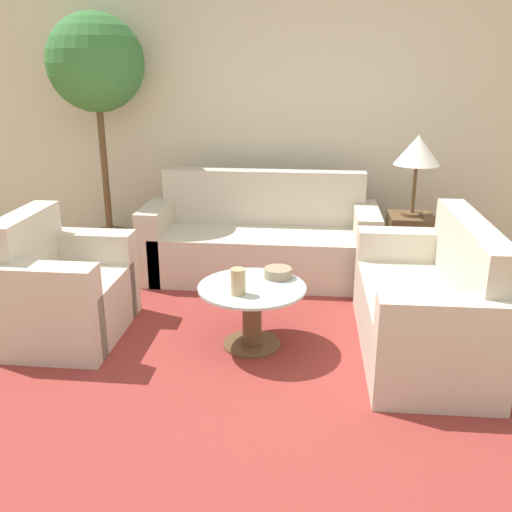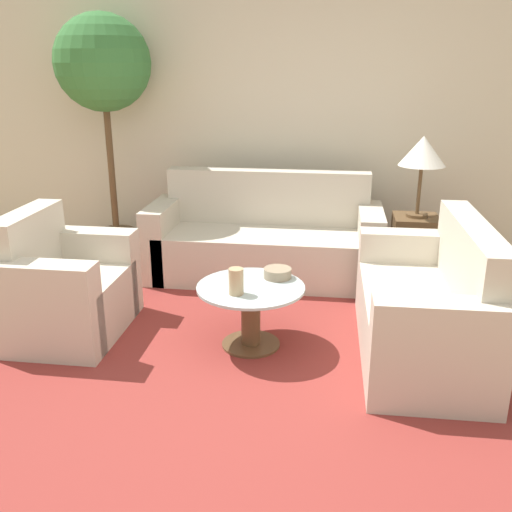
# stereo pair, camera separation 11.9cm
# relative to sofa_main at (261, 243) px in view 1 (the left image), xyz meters

# --- Properties ---
(ground_plane) EXTENTS (14.00, 14.00, 0.00)m
(ground_plane) POSITION_rel_sofa_main_xyz_m (0.18, -2.14, -0.30)
(ground_plane) COLOR #9E754C
(wall_back) EXTENTS (10.00, 0.06, 2.60)m
(wall_back) POSITION_rel_sofa_main_xyz_m (0.18, 0.67, 1.00)
(wall_back) COLOR beige
(wall_back) RESTS_ON ground_plane
(rug) EXTENTS (3.53, 3.55, 0.01)m
(rug) POSITION_rel_sofa_main_xyz_m (0.07, -1.35, -0.29)
(rug) COLOR maroon
(rug) RESTS_ON ground_plane
(sofa_main) EXTENTS (1.99, 0.76, 0.90)m
(sofa_main) POSITION_rel_sofa_main_xyz_m (0.00, 0.00, 0.00)
(sofa_main) COLOR beige
(sofa_main) RESTS_ON ground_plane
(armchair) EXTENTS (0.70, 0.93, 0.86)m
(armchair) POSITION_rel_sofa_main_xyz_m (-1.25, -1.32, 0.00)
(armchair) COLOR beige
(armchair) RESTS_ON ground_plane
(loveseat) EXTENTS (0.75, 1.48, 0.88)m
(loveseat) POSITION_rel_sofa_main_xyz_m (1.23, -1.31, 0.00)
(loveseat) COLOR beige
(loveseat) RESTS_ON ground_plane
(coffee_table) EXTENTS (0.71, 0.71, 0.43)m
(coffee_table) POSITION_rel_sofa_main_xyz_m (0.07, -1.35, -0.02)
(coffee_table) COLOR brown
(coffee_table) RESTS_ON ground_plane
(side_table) EXTENTS (0.37, 0.37, 0.59)m
(side_table) POSITION_rel_sofa_main_xyz_m (1.27, -0.04, -0.00)
(side_table) COLOR brown
(side_table) RESTS_ON ground_plane
(table_lamp) EXTENTS (0.37, 0.37, 0.66)m
(table_lamp) POSITION_rel_sofa_main_xyz_m (1.27, -0.04, 0.82)
(table_lamp) COLOR brown
(table_lamp) RESTS_ON side_table
(potted_plant) EXTENTS (0.84, 0.84, 2.22)m
(potted_plant) POSITION_rel_sofa_main_xyz_m (-1.47, 0.26, 1.40)
(potted_plant) COLOR brown
(potted_plant) RESTS_ON ground_plane
(vase) EXTENTS (0.09, 0.09, 0.17)m
(vase) POSITION_rel_sofa_main_xyz_m (0.00, -1.49, 0.22)
(vase) COLOR tan
(vase) RESTS_ON coffee_table
(bowl) EXTENTS (0.19, 0.19, 0.07)m
(bowl) POSITION_rel_sofa_main_xyz_m (0.23, -1.18, 0.16)
(bowl) COLOR gray
(bowl) RESTS_ON coffee_table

